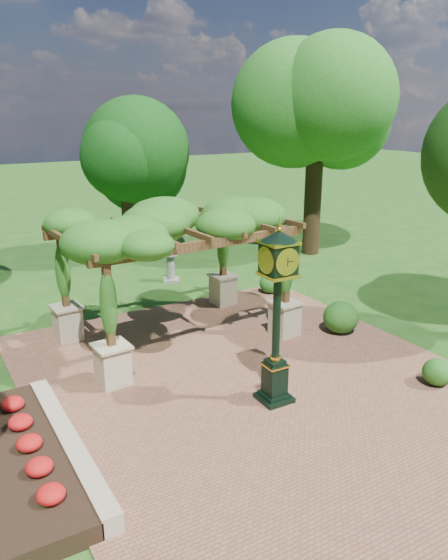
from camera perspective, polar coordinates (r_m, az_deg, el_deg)
ground at (r=12.59m, az=5.93°, el=-12.60°), size 120.00×120.00×0.00m
brick_plaza at (r=13.29m, az=3.34°, el=-10.70°), size 10.00×12.00×0.04m
border_wall at (r=11.20m, az=-15.90°, el=-16.23°), size 0.35×5.00×0.40m
flower_bed at (r=11.09m, az=-20.58°, el=-17.24°), size 1.50×5.00×0.36m
pedestal_clock at (r=11.61m, az=5.57°, el=-2.30°), size 0.79×0.79×3.97m
pergola at (r=14.82m, az=-5.16°, el=5.23°), size 6.35×4.22×3.85m
sundial at (r=20.72m, az=-5.58°, el=1.12°), size 0.79×0.79×1.07m
shrub_front at (r=13.98m, az=21.43°, el=-8.93°), size 0.81×0.81×0.64m
shrub_mid at (r=16.22m, az=12.12°, el=-3.82°), size 1.31×1.31×0.93m
shrub_back at (r=19.34m, az=4.85°, el=-0.32°), size 0.99×0.99×0.70m
tree_north at (r=23.19m, az=-10.25°, el=13.75°), size 4.32×4.32×7.09m
tree_east_far at (r=24.35m, az=9.84°, el=19.48°), size 4.93×4.93×10.52m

